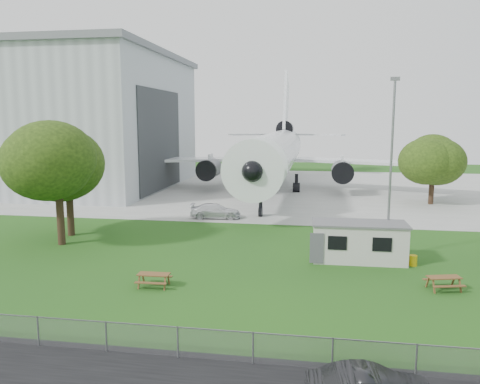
# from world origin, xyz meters

# --- Properties ---
(ground) EXTENTS (160.00, 160.00, 0.00)m
(ground) POSITION_xyz_m (0.00, 0.00, 0.00)
(ground) COLOR #2A6119
(concrete_apron) EXTENTS (120.00, 46.00, 0.03)m
(concrete_apron) POSITION_xyz_m (0.00, 38.00, 0.01)
(concrete_apron) COLOR #B7B7B2
(concrete_apron) RESTS_ON ground
(hangar) EXTENTS (43.00, 31.00, 18.55)m
(hangar) POSITION_xyz_m (-37.97, 36.00, 9.41)
(hangar) COLOR #B2B7BC
(hangar) RESTS_ON ground
(airliner) EXTENTS (46.36, 47.73, 17.69)m
(airliner) POSITION_xyz_m (-2.00, 35.86, 5.27)
(airliner) COLOR white
(airliner) RESTS_ON ground
(site_cabin) EXTENTS (6.77, 2.81, 2.62)m
(site_cabin) POSITION_xyz_m (6.20, 4.99, 1.31)
(site_cabin) COLOR beige
(site_cabin) RESTS_ON ground
(picnic_west) EXTENTS (1.84, 1.55, 0.76)m
(picnic_west) POSITION_xyz_m (-5.67, -1.96, 0.00)
(picnic_west) COLOR brown
(picnic_west) RESTS_ON ground
(picnic_east) EXTENTS (2.11, 1.89, 0.76)m
(picnic_east) POSITION_xyz_m (10.39, 0.12, 0.00)
(picnic_east) COLOR brown
(picnic_east) RESTS_ON ground
(fence) EXTENTS (58.00, 0.04, 1.30)m
(fence) POSITION_xyz_m (0.00, -9.50, 0.00)
(fence) COLOR gray
(fence) RESTS_ON ground
(lamp_mast) EXTENTS (0.16, 0.16, 12.00)m
(lamp_mast) POSITION_xyz_m (8.20, 6.20, 6.00)
(lamp_mast) COLOR slate
(lamp_mast) RESTS_ON ground
(tree_west_big) EXTENTS (7.62, 7.62, 9.87)m
(tree_west_big) POSITION_xyz_m (-16.44, 8.45, 6.05)
(tree_west_big) COLOR #382619
(tree_west_big) RESTS_ON ground
(tree_west_small) EXTENTS (7.04, 7.04, 9.57)m
(tree_west_small) POSITION_xyz_m (-15.68, 5.67, 6.04)
(tree_west_small) COLOR #382619
(tree_west_small) RESTS_ON ground
(tree_far_apron) EXTENTS (6.88, 6.88, 8.46)m
(tree_far_apron) POSITION_xyz_m (16.08, 28.21, 5.01)
(tree_far_apron) COLOR #382619
(tree_far_apron) RESTS_ON ground
(car_apron_van) EXTENTS (4.99, 2.42, 1.40)m
(car_apron_van) POSITION_xyz_m (-6.16, 16.87, 0.70)
(car_apron_van) COLOR white
(car_apron_van) RESTS_ON ground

